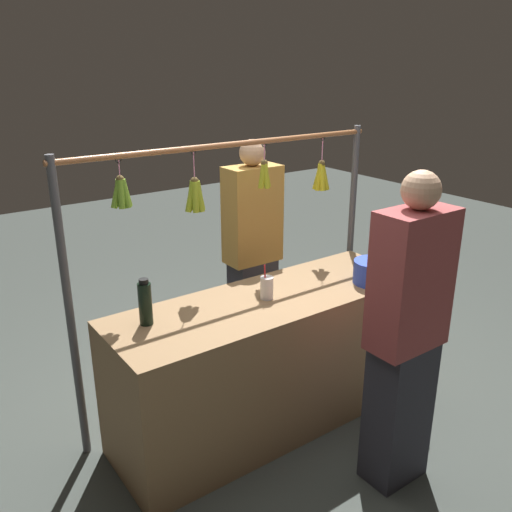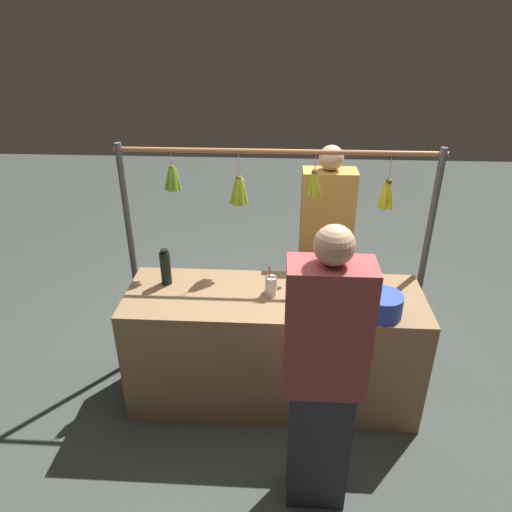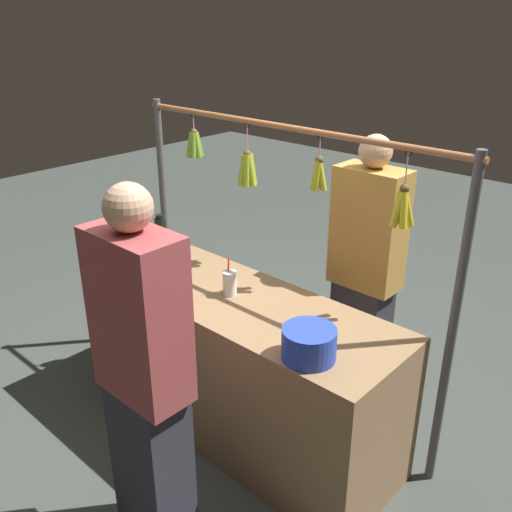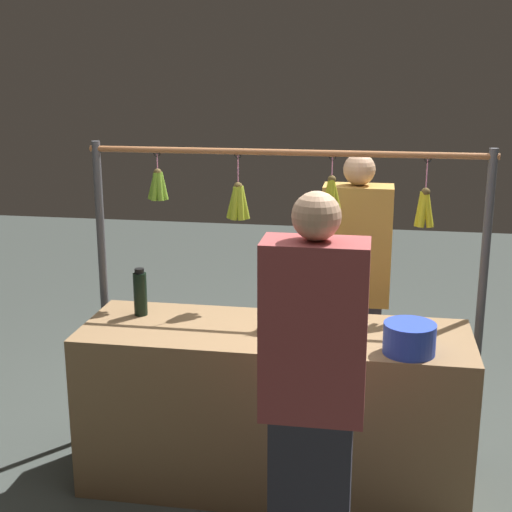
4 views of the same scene
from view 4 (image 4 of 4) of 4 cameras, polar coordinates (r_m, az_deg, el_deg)
name	(u,v)px [view 4 (image 4 of 4)]	position (r m, az deg, el deg)	size (l,w,h in m)	color
ground_plane	(273,481)	(3.90, 1.36, -17.19)	(12.00, 12.00, 0.00)	#3E443F
market_counter	(274,408)	(3.70, 1.40, -11.79)	(1.89, 0.62, 0.82)	olive
display_rack	(283,244)	(3.79, 2.16, 0.92)	(2.07, 0.11, 1.67)	#4C4C51
water_bottle	(140,293)	(3.75, -9.06, -2.87)	(0.07, 0.07, 0.25)	black
blue_bucket	(409,338)	(3.31, 11.93, -6.34)	(0.23, 0.23, 0.14)	blue
drink_cup	(270,317)	(3.52, 1.10, -4.78)	(0.07, 0.07, 0.20)	silver
vendor_person	(355,297)	(4.15, 7.74, -3.18)	(0.38, 0.21, 1.60)	#2D2D38
customer_person	(312,407)	(2.82, 4.43, -11.71)	(0.39, 0.21, 1.64)	#2D2D38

